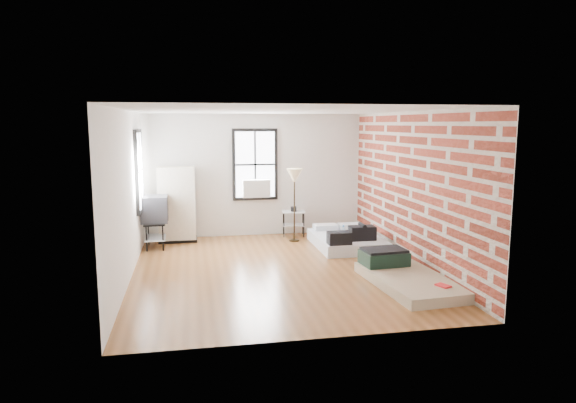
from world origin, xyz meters
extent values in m
plane|color=brown|center=(0.00, 0.00, 0.00)|extent=(6.00, 6.00, 0.00)
cube|color=silver|center=(0.00, 3.00, 1.40)|extent=(5.00, 0.01, 2.80)
cube|color=silver|center=(0.00, -3.00, 1.40)|extent=(5.00, 0.01, 2.80)
cube|color=silver|center=(-2.50, 0.00, 1.40)|extent=(0.01, 6.00, 2.80)
cube|color=maroon|center=(2.50, 0.00, 1.40)|extent=(0.02, 6.00, 2.80)
cube|color=white|center=(0.00, 0.00, 2.80)|extent=(5.00, 6.00, 0.01)
cube|color=white|center=(0.00, 2.95, 1.65)|extent=(0.90, 0.02, 1.50)
cube|color=black|center=(-0.48, 2.97, 1.65)|extent=(0.07, 0.08, 1.64)
cube|color=black|center=(0.48, 2.97, 1.65)|extent=(0.07, 0.08, 1.64)
cube|color=black|center=(0.00, 2.97, 2.44)|extent=(0.90, 0.08, 0.07)
cube|color=black|center=(0.00, 2.97, 0.86)|extent=(0.90, 0.08, 0.07)
cube|color=black|center=(0.00, 2.94, 1.65)|extent=(0.04, 0.02, 1.50)
cube|color=black|center=(0.00, 2.94, 1.65)|extent=(0.90, 0.02, 0.04)
cube|color=silver|center=(0.00, 2.83, 1.12)|extent=(0.62, 0.30, 0.40)
cube|color=white|center=(-2.45, 1.80, 1.65)|extent=(0.02, 0.90, 1.50)
cube|color=black|center=(-2.47, 1.32, 1.65)|extent=(0.08, 0.07, 1.64)
cube|color=black|center=(-2.47, 2.29, 1.65)|extent=(0.08, 0.07, 1.64)
cube|color=black|center=(-2.47, 1.80, 2.44)|extent=(0.08, 0.90, 0.07)
cube|color=black|center=(-2.47, 1.80, 0.86)|extent=(0.08, 0.90, 0.07)
cube|color=black|center=(-2.44, 1.80, 1.65)|extent=(0.02, 0.04, 1.50)
cube|color=black|center=(-2.44, 1.80, 1.65)|extent=(0.02, 0.90, 0.04)
cube|color=silver|center=(1.75, 1.46, 0.12)|extent=(1.33, 1.80, 0.24)
cube|color=silver|center=(1.47, 2.17, 0.29)|extent=(0.52, 0.33, 0.11)
cube|color=silver|center=(2.04, 2.16, 0.29)|extent=(0.52, 0.33, 0.11)
cube|color=black|center=(1.94, 1.03, 0.38)|extent=(0.52, 0.30, 0.28)
cylinder|color=black|center=(1.94, 1.03, 0.54)|extent=(0.08, 0.33, 0.08)
cube|color=black|center=(1.37, 0.75, 0.36)|extent=(0.45, 0.28, 0.25)
cylinder|color=silver|center=(1.66, 1.41, 0.34)|extent=(0.07, 0.07, 0.21)
cylinder|color=blue|center=(1.66, 1.41, 0.46)|extent=(0.03, 0.03, 0.03)
cube|color=tan|center=(1.95, -1.30, 0.08)|extent=(1.23, 2.13, 0.16)
cube|color=black|center=(1.79, -0.56, 0.28)|extent=(0.79, 0.60, 0.24)
cube|color=black|center=(1.79, -0.56, 0.42)|extent=(0.75, 0.55, 0.04)
cube|color=red|center=(2.21, -1.88, 0.18)|extent=(0.21, 0.25, 0.03)
cube|color=black|center=(-1.77, 2.65, 0.03)|extent=(0.84, 0.49, 0.06)
cube|color=white|center=(-1.77, 2.65, 0.86)|extent=(0.80, 0.45, 1.59)
cylinder|color=black|center=(0.60, 2.58, 0.28)|extent=(0.02, 0.02, 0.57)
cylinder|color=black|center=(1.05, 2.51, 0.28)|extent=(0.02, 0.02, 0.57)
cylinder|color=black|center=(0.65, 2.93, 0.28)|extent=(0.02, 0.02, 0.57)
cylinder|color=black|center=(1.10, 2.86, 0.28)|extent=(0.02, 0.02, 0.57)
cube|color=silver|center=(0.85, 2.72, 0.57)|extent=(0.57, 0.48, 0.02)
cube|color=silver|center=(0.85, 2.72, 0.26)|extent=(0.55, 0.46, 0.02)
cube|color=black|center=(0.85, 2.72, 0.63)|extent=(0.15, 0.20, 0.10)
cylinder|color=black|center=(0.76, 2.18, 0.01)|extent=(0.23, 0.23, 0.03)
cylinder|color=black|center=(0.76, 2.18, 0.72)|extent=(0.03, 0.03, 1.39)
cone|color=beige|center=(0.76, 2.18, 1.45)|extent=(0.34, 0.34, 0.31)
cylinder|color=black|center=(-2.38, 1.81, 0.27)|extent=(0.03, 0.03, 0.54)
cylinder|color=black|center=(-2.05, 1.81, 0.27)|extent=(0.03, 0.03, 0.54)
cylinder|color=black|center=(-2.39, 2.46, 0.27)|extent=(0.03, 0.03, 0.54)
cylinder|color=black|center=(-2.06, 2.46, 0.27)|extent=(0.03, 0.03, 0.54)
cube|color=black|center=(-2.22, 2.14, 0.54)|extent=(0.45, 0.78, 0.03)
cube|color=silver|center=(-2.22, 2.14, 0.22)|extent=(0.42, 0.76, 0.02)
cube|color=black|center=(-2.22, 2.14, 0.82)|extent=(0.55, 0.64, 0.54)
cube|color=black|center=(-1.95, 2.14, 0.82)|extent=(0.03, 0.52, 0.43)
camera|label=1|loc=(-1.47, -8.71, 2.58)|focal=32.00mm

